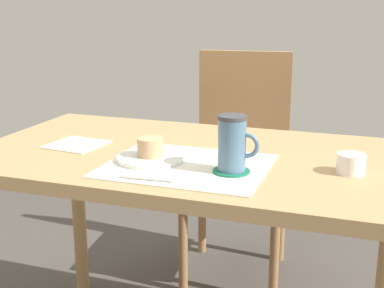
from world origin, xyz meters
The scene contains 10 objects.
dining_table centered at (0.00, 0.00, 0.63)m, with size 1.22×0.70×0.71m.
wooden_chair centered at (-0.03, 0.70, 0.50)m, with size 0.46×0.46×0.92m.
placemat centered at (0.04, -0.13, 0.71)m, with size 0.41×0.34×0.00m, color silver.
pastry_plate centered at (-0.07, -0.12, 0.72)m, with size 0.18×0.18×0.01m, color silver.
pastry centered at (-0.07, -0.12, 0.75)m, with size 0.07×0.07×0.05m, color tan.
coffee_coaster centered at (0.16, -0.15, 0.71)m, with size 0.09×0.09×0.01m, color #196B4C.
coffee_mug centered at (0.16, -0.15, 0.79)m, with size 0.10×0.07×0.14m.
teaspoon centered at (-0.02, -0.27, 0.72)m, with size 0.01×0.01×0.13m, color silver.
paper_napkin centered at (-0.34, -0.04, 0.71)m, with size 0.15×0.15×0.00m, color silver.
sugar_bowl centered at (0.44, -0.05, 0.73)m, with size 0.07×0.07×0.05m, color white.
Camera 1 is at (0.48, -1.36, 1.12)m, focal length 50.00 mm.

